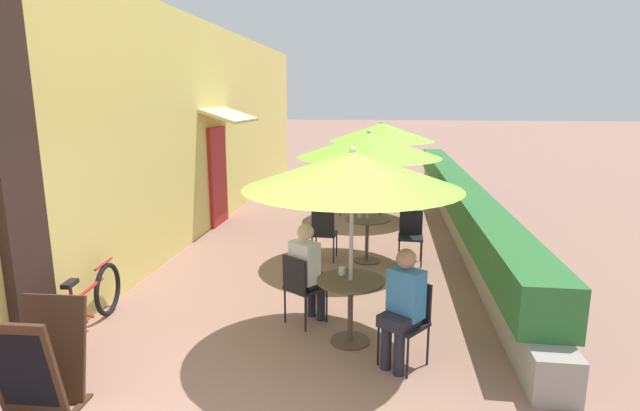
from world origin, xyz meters
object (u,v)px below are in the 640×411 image
seated_patron_near_right (403,304)px  cafe_chair_mid_right (324,231)px  cafe_chair_near_left (301,284)px  coffee_cup_near (342,271)px  patio_table_near (351,298)px  patio_umbrella_far (382,132)px  cafe_chair_far_left (412,197)px  seated_patron_near_left (308,268)px  patio_table_far (380,195)px  menu_board (39,361)px  cafe_chair_mid_left (411,232)px  bicycle_leaning (86,306)px  patio_table_mid (367,231)px  coffee_cup_far (382,184)px  coffee_cup_mid (360,215)px  patio_umbrella_mid (369,145)px  cafe_chair_near_right (408,316)px  patio_umbrella_near (352,170)px

seated_patron_near_right → cafe_chair_mid_right: 3.50m
cafe_chair_near_left → coffee_cup_near: size_ratio=9.67×
cafe_chair_mid_right → patio_table_near: bearing=-74.8°
patio_umbrella_far → cafe_chair_far_left: patio_umbrella_far is taller
seated_patron_near_left → patio_table_far: (0.79, 5.60, -0.16)m
menu_board → cafe_chair_near_left: bearing=43.0°
cafe_chair_mid_left → bicycle_leaning: (-3.82, -3.13, -0.17)m
patio_umbrella_far → menu_board: patio_umbrella_far is taller
patio_table_near → seated_patron_near_left: size_ratio=0.60×
cafe_chair_mid_right → bicycle_leaning: size_ratio=0.49×
cafe_chair_far_left → seated_patron_near_left: bearing=90.1°
patio_table_mid → patio_table_far: same height
seated_patron_near_right → patio_umbrella_far: 6.64m
coffee_cup_near → patio_umbrella_far: bearing=86.6°
coffee_cup_far → bicycle_leaning: bearing=-117.7°
patio_table_far → cafe_chair_near_left: bearing=-98.6°
coffee_cup_mid → menu_board: menu_board is taller
seated_patron_near_left → patio_umbrella_mid: size_ratio=0.54×
seated_patron_near_right → cafe_chair_far_left: bearing=-56.7°
coffee_cup_near → coffee_cup_far: bearing=86.2°
bicycle_leaning → patio_umbrella_far: bearing=56.2°
cafe_chair_near_right → seated_patron_near_right: seated_patron_near_right is taller
cafe_chair_mid_right → coffee_cup_mid: bearing=12.0°
patio_table_far → menu_board: (-2.82, -7.67, -0.05)m
cafe_chair_near_right → patio_umbrella_far: 6.59m
seated_patron_near_right → cafe_chair_mid_left: seated_patron_near_right is taller
patio_umbrella_near → patio_umbrella_far: size_ratio=1.00×
cafe_chair_mid_left → bicycle_leaning: size_ratio=0.49×
seated_patron_near_right → patio_umbrella_mid: (-0.48, 3.33, 1.27)m
cafe_chair_far_left → patio_umbrella_near: bearing=96.4°
seated_patron_near_left → patio_umbrella_mid: bearing=112.4°
seated_patron_near_left → seated_patron_near_right: size_ratio=1.00×
patio_table_far → cafe_chair_mid_left: bearing=-80.1°
patio_umbrella_near → cafe_chair_mid_left: (0.79, 2.92, -1.44)m
coffee_cup_near → bicycle_leaning: bearing=-173.2°
patio_umbrella_mid → cafe_chair_far_left: patio_umbrella_mid is taller
patio_umbrella_near → patio_table_far: 6.22m
seated_patron_near_left → patio_table_mid: size_ratio=1.66×
patio_umbrella_near → patio_table_mid: patio_umbrella_near is taller
seated_patron_near_left → cafe_chair_mid_right: 2.37m
seated_patron_near_right → patio_table_mid: size_ratio=1.66×
coffee_cup_mid → cafe_chair_far_left: size_ratio=0.10×
cafe_chair_near_right → coffee_cup_far: (-0.33, 6.48, 0.27)m
patio_umbrella_mid → cafe_chair_far_left: bearing=74.0°
cafe_chair_near_left → coffee_cup_near: 0.62m
seated_patron_near_right → patio_umbrella_far: bearing=-50.4°
patio_umbrella_mid → coffee_cup_mid: patio_umbrella_mid is taller
patio_table_mid → patio_table_far: size_ratio=1.00×
cafe_chair_mid_left → cafe_chair_mid_right: size_ratio=1.00×
patio_table_far → patio_umbrella_near: bearing=-92.3°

